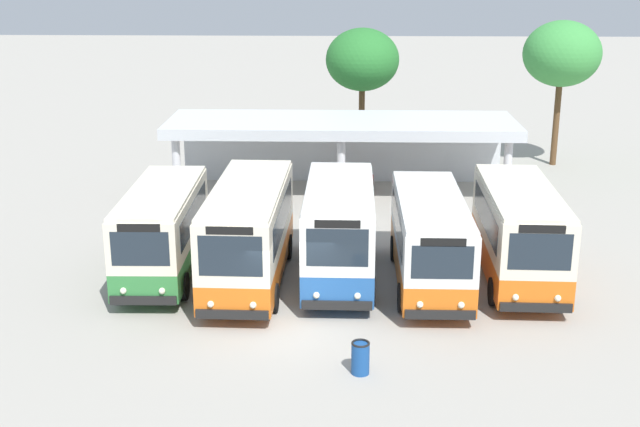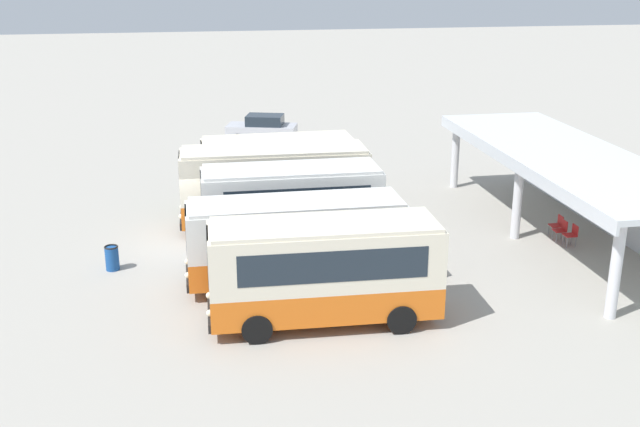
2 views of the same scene
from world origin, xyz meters
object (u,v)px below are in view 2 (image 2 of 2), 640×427
object	(u,v)px
city_bus_fifth_blue	(324,268)
waiting_chair_middle_seat	(572,233)
parked_car_flank	(263,128)
litter_bin_apron	(112,258)
city_bus_middle_cream	(291,206)
city_bus_nearest_orange	(278,168)
city_bus_second_in_row	(274,184)
city_bus_fourth_amber	(296,238)
waiting_chair_end_by_column	(558,224)
waiting_chair_second_from_end	(561,229)

from	to	relation	value
city_bus_fifth_blue	waiting_chair_middle_seat	distance (m)	11.61
parked_car_flank	litter_bin_apron	size ratio (longest dim) A/B	4.94
city_bus_middle_cream	city_bus_fifth_blue	size ratio (longest dim) A/B	0.96
city_bus_nearest_orange	litter_bin_apron	world-z (taller)	city_bus_nearest_orange
city_bus_second_in_row	city_bus_fourth_amber	xyz separation A→B (m)	(5.98, 0.01, -0.18)
litter_bin_apron	city_bus_second_in_row	bearing A→B (deg)	119.96
city_bus_fourth_amber	waiting_chair_end_by_column	xyz separation A→B (m)	(-2.86, 10.93, -1.14)
city_bus_nearest_orange	city_bus_middle_cream	distance (m)	5.99
city_bus_nearest_orange	parked_car_flank	world-z (taller)	city_bus_nearest_orange
litter_bin_apron	city_bus_nearest_orange	bearing A→B (deg)	134.22
litter_bin_apron	waiting_chair_middle_seat	bearing A→B (deg)	87.82
city_bus_second_in_row	city_bus_fifth_blue	world-z (taller)	city_bus_second_in_row
city_bus_second_in_row	parked_car_flank	size ratio (longest dim) A/B	1.73
litter_bin_apron	waiting_chair_second_from_end	bearing A→B (deg)	89.71
waiting_chair_middle_seat	city_bus_second_in_row	bearing A→B (deg)	-111.23
city_bus_nearest_orange	waiting_chair_second_from_end	world-z (taller)	city_bus_nearest_orange
city_bus_second_in_row	city_bus_fifth_blue	size ratio (longest dim) A/B	1.10
city_bus_fourth_amber	litter_bin_apron	world-z (taller)	city_bus_fourth_amber
city_bus_second_in_row	city_bus_middle_cream	world-z (taller)	city_bus_second_in_row
city_bus_fifth_blue	litter_bin_apron	size ratio (longest dim) A/B	7.82
city_bus_middle_cream	litter_bin_apron	world-z (taller)	city_bus_middle_cream
parked_car_flank	waiting_chair_second_from_end	world-z (taller)	parked_car_flank
waiting_chair_end_by_column	parked_car_flank	bearing A→B (deg)	-152.08
city_bus_nearest_orange	city_bus_fourth_amber	distance (m)	8.98
city_bus_nearest_orange	city_bus_fifth_blue	size ratio (longest dim) A/B	0.97
city_bus_middle_cream	parked_car_flank	xyz separation A→B (m)	(-18.43, 0.83, -0.99)
city_bus_middle_cream	waiting_chair_middle_seat	size ratio (longest dim) A/B	7.82
city_bus_fifth_blue	city_bus_fourth_amber	bearing A→B (deg)	-172.00
waiting_chair_second_from_end	litter_bin_apron	xyz separation A→B (m)	(-0.09, -17.07, -0.07)
city_bus_nearest_orange	city_bus_fifth_blue	xyz separation A→B (m)	(11.96, -0.09, 0.07)
city_bus_middle_cream	waiting_chair_end_by_column	bearing A→B (deg)	89.31
waiting_chair_end_by_column	waiting_chair_middle_seat	distance (m)	1.14
city_bus_fourth_amber	parked_car_flank	size ratio (longest dim) A/B	1.65
city_bus_fifth_blue	litter_bin_apron	distance (m)	8.67
city_bus_middle_cream	waiting_chair_end_by_column	world-z (taller)	city_bus_middle_cream
waiting_chair_end_by_column	waiting_chair_middle_seat	world-z (taller)	same
city_bus_fifth_blue	litter_bin_apron	bearing A→B (deg)	-128.75
city_bus_fifth_blue	waiting_chair_end_by_column	bearing A→B (deg)	119.10
waiting_chair_second_from_end	waiting_chair_middle_seat	distance (m)	0.59
city_bus_second_in_row	parked_car_flank	bearing A→B (deg)	175.91
city_bus_nearest_orange	parked_car_flank	size ratio (longest dim) A/B	1.54
city_bus_nearest_orange	waiting_chair_second_from_end	xyz separation A→B (m)	(6.68, 10.30, -1.18)
city_bus_nearest_orange	city_bus_fourth_amber	world-z (taller)	city_bus_nearest_orange
city_bus_middle_cream	city_bus_fourth_amber	size ratio (longest dim) A/B	0.91
city_bus_middle_cream	waiting_chair_second_from_end	world-z (taller)	city_bus_middle_cream
waiting_chair_middle_seat	litter_bin_apron	size ratio (longest dim) A/B	0.96
city_bus_second_in_row	litter_bin_apron	distance (m)	7.35
waiting_chair_middle_seat	city_bus_nearest_orange	bearing A→B (deg)	-124.76
city_bus_middle_cream	city_bus_fourth_amber	distance (m)	3.01
city_bus_fifth_blue	waiting_chair_end_by_column	size ratio (longest dim) A/B	8.18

